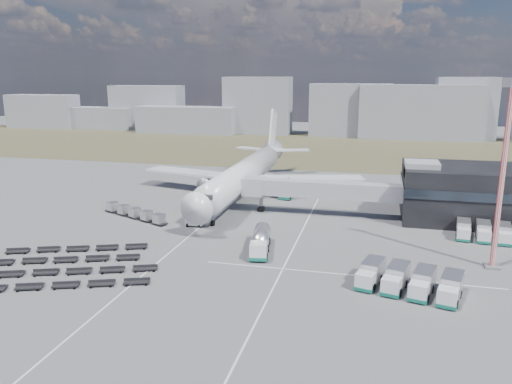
# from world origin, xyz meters

# --- Properties ---
(ground) EXTENTS (420.00, 420.00, 0.00)m
(ground) POSITION_xyz_m (0.00, 0.00, 0.00)
(ground) COLOR #565659
(ground) RESTS_ON ground
(grass_strip) EXTENTS (420.00, 90.00, 0.01)m
(grass_strip) POSITION_xyz_m (0.00, 110.00, 0.01)
(grass_strip) COLOR #444328
(grass_strip) RESTS_ON ground
(lane_markings) EXTENTS (47.12, 110.00, 0.01)m
(lane_markings) POSITION_xyz_m (9.77, 3.00, 0.01)
(lane_markings) COLOR silver
(lane_markings) RESTS_ON ground
(terminal) EXTENTS (30.40, 16.40, 11.00)m
(terminal) POSITION_xyz_m (47.77, 23.96, 5.25)
(terminal) COLOR black
(terminal) RESTS_ON ground
(jet_bridge) EXTENTS (30.30, 3.80, 7.05)m
(jet_bridge) POSITION_xyz_m (15.90, 20.42, 5.05)
(jet_bridge) COLOR #939399
(jet_bridge) RESTS_ON ground
(airliner) EXTENTS (51.59, 64.53, 17.62)m
(airliner) POSITION_xyz_m (0.00, 32.38, 5.29)
(airliner) COLOR silver
(airliner) RESTS_ON ground
(skyline) EXTENTS (310.83, 23.07, 25.41)m
(skyline) POSITION_xyz_m (-6.49, 149.37, 9.65)
(skyline) COLOR gray
(skyline) RESTS_ON ground
(fuel_tanker) EXTENTS (4.16, 10.49, 3.30)m
(fuel_tanker) POSITION_xyz_m (11.31, -1.86, 1.65)
(fuel_tanker) COLOR silver
(fuel_tanker) RESTS_ON ground
(pushback_tug) EXTENTS (3.20, 1.87, 1.43)m
(pushback_tug) POSITION_xyz_m (-3.04, 8.00, 0.72)
(pushback_tug) COLOR silver
(pushback_tug) RESTS_ON ground
(catering_truck) EXTENTS (3.25, 6.51, 2.87)m
(catering_truck) POSITION_xyz_m (9.35, 33.05, 1.47)
(catering_truck) COLOR silver
(catering_truck) RESTS_ON ground
(service_trucks_near) EXTENTS (13.36, 9.51, 2.68)m
(service_trucks_near) POSITION_xyz_m (32.65, -11.56, 1.46)
(service_trucks_near) COLOR silver
(service_trucks_near) RESTS_ON ground
(service_trucks_far) EXTENTS (11.94, 7.60, 2.49)m
(service_trucks_far) POSITION_xyz_m (47.08, 12.19, 1.36)
(service_trucks_far) COLOR silver
(service_trucks_far) RESTS_ON ground
(uld_row) EXTENTS (15.70, 8.37, 1.81)m
(uld_row) POSITION_xyz_m (-15.83, 10.10, 1.08)
(uld_row) COLOR black
(uld_row) RESTS_ON ground
(baggage_dollies) EXTENTS (28.27, 23.12, 0.80)m
(baggage_dollies) POSITION_xyz_m (-14.13, -15.28, 0.40)
(baggage_dollies) COLOR black
(baggage_dollies) RESTS_ON ground
(floodlight_mast) EXTENTS (2.48, 2.01, 26.05)m
(floodlight_mast) POSITION_xyz_m (44.48, -0.51, 13.06)
(floodlight_mast) COLOR red
(floodlight_mast) RESTS_ON ground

